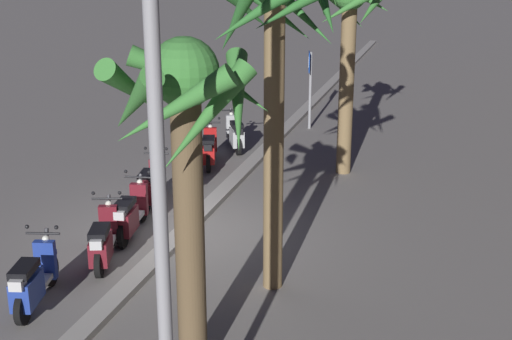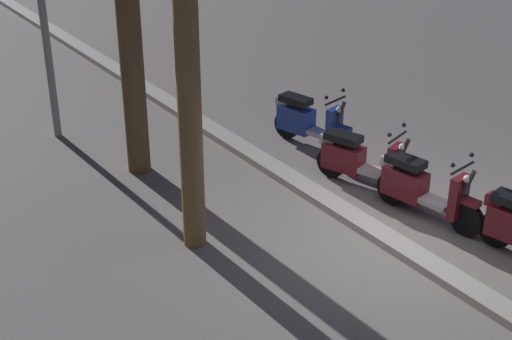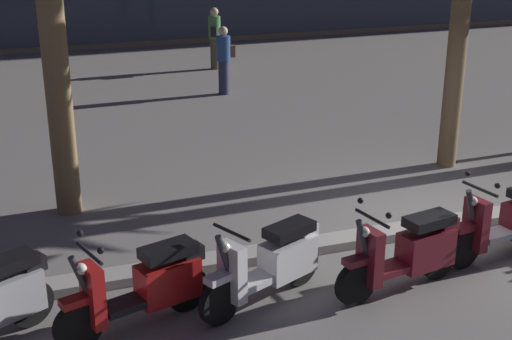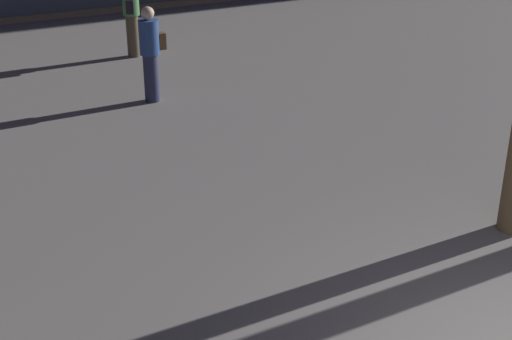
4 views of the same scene
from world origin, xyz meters
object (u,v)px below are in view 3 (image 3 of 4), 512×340
Objects in this scene: scooter_maroon_last_in_row at (511,221)px; scooter_maroon_far_back at (409,252)px; pedestrian_by_palm_tree at (215,37)px; scooter_red_mid_front at (146,286)px; scooter_white_mid_centre at (271,263)px; pedestrian_strolling_near_curb at (224,59)px.

scooter_maroon_far_back is at bearing -168.83° from scooter_maroon_last_in_row.
pedestrian_by_palm_tree is at bearing 83.49° from scooter_maroon_far_back.
scooter_maroon_last_in_row is at bearing 1.04° from scooter_red_mid_front.
scooter_red_mid_front is at bearing -177.80° from scooter_white_mid_centre.
scooter_white_mid_centre is 0.97× the size of pedestrian_by_palm_tree.
scooter_maroon_far_back is at bearing -10.93° from scooter_white_mid_centre.
scooter_maroon_far_back is 0.95× the size of scooter_maroon_last_in_row.
scooter_maroon_last_in_row is (1.71, 0.34, -0.00)m from scooter_maroon_far_back.
pedestrian_by_palm_tree is at bearing 70.26° from scooter_red_mid_front.
scooter_white_mid_centre is at bearing 169.07° from scooter_maroon_far_back.
pedestrian_strolling_near_curb is (0.82, 9.85, 0.41)m from scooter_maroon_far_back.
pedestrian_by_palm_tree is (1.46, 12.78, 0.45)m from scooter_maroon_far_back.
pedestrian_by_palm_tree is 1.04× the size of pedestrian_strolling_near_curb.
pedestrian_by_palm_tree is at bearing 77.67° from pedestrian_strolling_near_curb.
scooter_red_mid_front and scooter_maroon_last_in_row have the same top height.
pedestrian_strolling_near_curb is (3.85, 9.60, 0.42)m from scooter_red_mid_front.
scooter_maroon_last_in_row is 9.56m from pedestrian_strolling_near_curb.
scooter_red_mid_front and scooter_maroon_far_back have the same top height.
scooter_red_mid_front is 1.04× the size of scooter_white_mid_centre.
scooter_white_mid_centre is 1.01× the size of pedestrian_strolling_near_curb.
scooter_red_mid_front is 1.01× the size of pedestrian_by_palm_tree.
pedestrian_strolling_near_curb is (-0.64, -2.93, -0.04)m from pedestrian_by_palm_tree.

